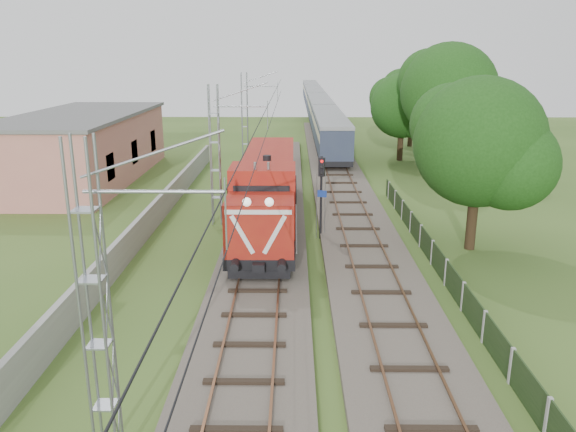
{
  "coord_description": "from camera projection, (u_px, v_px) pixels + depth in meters",
  "views": [
    {
      "loc": [
        1.44,
        -19.46,
        9.59
      ],
      "look_at": [
        1.19,
        6.07,
        2.2
      ],
      "focal_mm": 35.0,
      "sensor_mm": 36.0,
      "label": 1
    }
  ],
  "objects": [
    {
      "name": "ground",
      "position": [
        255.0,
        316.0,
        21.37
      ],
      "size": [
        140.0,
        140.0,
        0.0
      ],
      "primitive_type": "plane",
      "color": "#3B5720",
      "rests_on": "ground"
    },
    {
      "name": "track_main",
      "position": [
        264.0,
        249.0,
        28.04
      ],
      "size": [
        4.2,
        70.0,
        0.45
      ],
      "color": "#6B6054",
      "rests_on": "ground"
    },
    {
      "name": "track_side",
      "position": [
        343.0,
        189.0,
        40.48
      ],
      "size": [
        4.2,
        80.0,
        0.45
      ],
      "color": "#6B6054",
      "rests_on": "ground"
    },
    {
      "name": "catenary",
      "position": [
        216.0,
        156.0,
        31.8
      ],
      "size": [
        3.31,
        70.0,
        8.0
      ],
      "color": "gray",
      "rests_on": "ground"
    },
    {
      "name": "boundary_wall",
      "position": [
        157.0,
        211.0,
        32.75
      ],
      "size": [
        0.25,
        40.0,
        1.5
      ],
      "primitive_type": "cube",
      "color": "#9E9E99",
      "rests_on": "ground"
    },
    {
      "name": "station_building",
      "position": [
        83.0,
        146.0,
        43.83
      ],
      "size": [
        8.4,
        20.4,
        5.22
      ],
      "color": "#B76B62",
      "rests_on": "ground"
    },
    {
      "name": "fence",
      "position": [
        446.0,
        272.0,
        24.01
      ],
      "size": [
        0.12,
        32.0,
        1.2
      ],
      "color": "black",
      "rests_on": "ground"
    },
    {
      "name": "locomotive",
      "position": [
        268.0,
        189.0,
        31.49
      ],
      "size": [
        3.07,
        17.54,
        4.45
      ],
      "color": "black",
      "rests_on": "ground"
    },
    {
      "name": "coach_rake",
      "position": [
        317.0,
        103.0,
        86.35
      ],
      "size": [
        2.84,
        84.87,
        3.29
      ],
      "color": "black",
      "rests_on": "ground"
    },
    {
      "name": "signal_post",
      "position": [
        321.0,
        183.0,
        29.36
      ],
      "size": [
        0.48,
        0.39,
        4.49
      ],
      "color": "black",
      "rests_on": "ground"
    },
    {
      "name": "tree_a",
      "position": [
        481.0,
        144.0,
        27.21
      ],
      "size": [
        6.68,
        6.36,
        8.65
      ],
      "color": "#352116",
      "rests_on": "ground"
    },
    {
      "name": "tree_b",
      "position": [
        450.0,
        93.0,
        45.23
      ],
      "size": [
        8.15,
        7.76,
        10.57
      ],
      "color": "#352116",
      "rests_on": "ground"
    },
    {
      "name": "tree_c",
      "position": [
        403.0,
        107.0,
        51.17
      ],
      "size": [
        6.15,
        5.86,
        7.97
      ],
      "color": "#352116",
      "rests_on": "ground"
    },
    {
      "name": "tree_d",
      "position": [
        413.0,
        96.0,
        59.0
      ],
      "size": [
        6.57,
        6.26,
        8.51
      ],
      "color": "#352116",
      "rests_on": "ground"
    }
  ]
}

